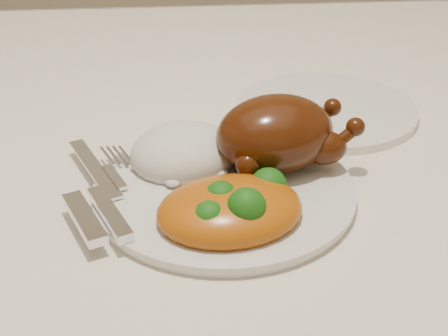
{
  "coord_description": "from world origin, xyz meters",
  "views": [
    {
      "loc": [
        -0.02,
        -0.68,
        1.1
      ],
      "look_at": [
        0.03,
        -0.16,
        0.8
      ],
      "focal_mm": 50.0,
      "sensor_mm": 36.0,
      "label": 1
    }
  ],
  "objects": [
    {
      "name": "mac_and_cheese",
      "position": [
        0.03,
        -0.22,
        0.79
      ],
      "size": [
        0.15,
        0.12,
        0.06
      ],
      "rotation": [
        0.0,
        0.0,
        0.16
      ],
      "color": "#B65C0B",
      "rests_on": "dinner_plate"
    },
    {
      "name": "side_plate",
      "position": [
        0.17,
        0.02,
        0.77
      ],
      "size": [
        0.29,
        0.29,
        0.01
      ],
      "primitive_type": "cylinder",
      "rotation": [
        0.0,
        0.0,
        -0.37
      ],
      "color": "silver",
      "rests_on": "tablecloth"
    },
    {
      "name": "dining_table",
      "position": [
        0.0,
        0.0,
        0.67
      ],
      "size": [
        1.6,
        0.9,
        0.76
      ],
      "color": "brown",
      "rests_on": "floor"
    },
    {
      "name": "dinner_plate",
      "position": [
        0.03,
        -0.16,
        0.77
      ],
      "size": [
        0.27,
        0.27,
        0.01
      ],
      "primitive_type": "cylinder",
      "rotation": [
        0.0,
        0.0,
        -0.08
      ],
      "color": "silver",
      "rests_on": "tablecloth"
    },
    {
      "name": "cutlery",
      "position": [
        -0.09,
        -0.18,
        0.78
      ],
      "size": [
        0.08,
        0.2,
        0.01
      ],
      "rotation": [
        0.0,
        0.0,
        0.41
      ],
      "color": "silver",
      "rests_on": "dinner_plate"
    },
    {
      "name": "tablecloth",
      "position": [
        0.0,
        0.0,
        0.74
      ],
      "size": [
        1.73,
        1.03,
        0.18
      ],
      "color": "beige",
      "rests_on": "dining_table"
    },
    {
      "name": "roast_chicken",
      "position": [
        0.09,
        -0.13,
        0.82
      ],
      "size": [
        0.16,
        0.12,
        0.08
      ],
      "rotation": [
        0.0,
        0.0,
        0.24
      ],
      "color": "#401706",
      "rests_on": "dinner_plate"
    },
    {
      "name": "rice_mound",
      "position": [
        -0.01,
        -0.11,
        0.79
      ],
      "size": [
        0.13,
        0.13,
        0.06
      ],
      "rotation": [
        0.0,
        0.0,
        0.27
      ],
      "color": "silver",
      "rests_on": "dinner_plate"
    }
  ]
}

